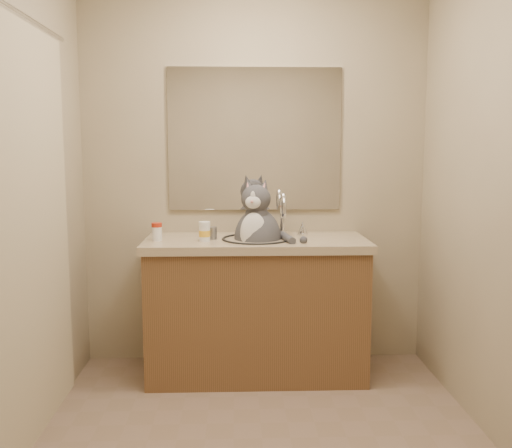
% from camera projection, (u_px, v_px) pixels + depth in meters
% --- Properties ---
extents(room, '(2.22, 2.52, 2.42)m').
position_uv_depth(room, '(264.00, 194.00, 2.44)').
color(room, '#89715F').
rests_on(room, ground).
extents(vanity, '(1.34, 0.59, 1.12)m').
position_uv_depth(vanity, '(256.00, 304.00, 3.50)').
color(vanity, brown).
rests_on(vanity, ground).
extents(mirror, '(1.10, 0.02, 0.90)m').
position_uv_depth(mirror, '(255.00, 139.00, 3.63)').
color(mirror, white).
rests_on(mirror, room).
extents(shower_curtain, '(0.02, 1.30, 1.93)m').
position_uv_depth(shower_curtain, '(27.00, 230.00, 2.53)').
color(shower_curtain, '#C3B294').
rests_on(shower_curtain, ground).
extents(cat, '(0.39, 0.41, 0.57)m').
position_uv_depth(cat, '(258.00, 235.00, 3.44)').
color(cat, '#404045').
rests_on(cat, vanity).
extents(pill_bottle_redcap, '(0.08, 0.08, 0.11)m').
position_uv_depth(pill_bottle_redcap, '(157.00, 232.00, 3.37)').
color(pill_bottle_redcap, white).
rests_on(pill_bottle_redcap, vanity).
extents(pill_bottle_orange, '(0.09, 0.09, 0.12)m').
position_uv_depth(pill_bottle_orange, '(205.00, 232.00, 3.35)').
color(pill_bottle_orange, white).
rests_on(pill_bottle_orange, vanity).
extents(grey_canister, '(0.06, 0.06, 0.08)m').
position_uv_depth(grey_canister, '(213.00, 233.00, 3.42)').
color(grey_canister, slate).
rests_on(grey_canister, vanity).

